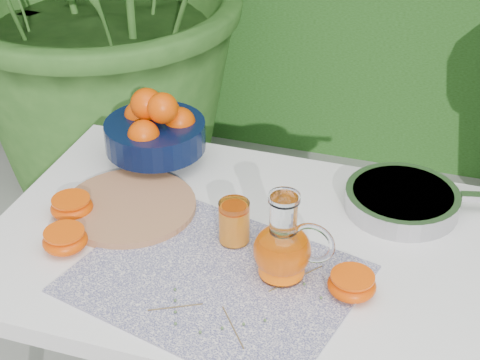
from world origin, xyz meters
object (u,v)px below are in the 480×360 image
(cutting_board, at_px, (130,207))
(juice_pitcher, at_px, (283,248))
(fruit_bowl, at_px, (156,129))
(saute_pan, at_px, (404,199))
(white_table, at_px, (237,271))

(cutting_board, xyz_separation_m, juice_pitcher, (0.36, -0.11, 0.06))
(fruit_bowl, relative_size, saute_pan, 0.55)
(white_table, distance_m, juice_pitcher, 0.20)
(white_table, xyz_separation_m, juice_pitcher, (0.12, -0.08, 0.15))
(juice_pitcher, height_order, saute_pan, juice_pitcher)
(juice_pitcher, bearing_deg, saute_pan, 57.06)
(juice_pitcher, distance_m, saute_pan, 0.35)
(saute_pan, bearing_deg, white_table, -145.39)
(white_table, relative_size, saute_pan, 2.27)
(white_table, height_order, juice_pitcher, juice_pitcher)
(cutting_board, relative_size, saute_pan, 0.64)
(cutting_board, bearing_deg, saute_pan, 18.28)
(cutting_board, xyz_separation_m, saute_pan, (0.55, 0.18, 0.02))
(white_table, xyz_separation_m, fruit_bowl, (-0.27, 0.24, 0.17))
(white_table, xyz_separation_m, cutting_board, (-0.25, 0.03, 0.09))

